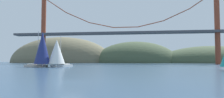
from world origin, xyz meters
TOP-DOWN VIEW (x-y plane):
  - ground_plane at (0.00, 0.00)m, footprint 360.00×360.00m
  - headland_center at (5.00, 135.00)m, footprint 65.58×44.00m
  - headland_right at (60.00, 135.00)m, footprint 78.15×44.00m
  - headland_left at (-55.00, 135.00)m, footprint 85.40×44.00m
  - suspension_bridge at (-0.00, 95.00)m, footprint 137.34×6.00m
  - sailboat_white_mainsail at (-19.23, 41.73)m, footprint 7.19×10.15m
  - sailboat_navy_sail at (-23.68, 40.17)m, footprint 9.69×6.26m

SIDE VIEW (x-z plane):
  - ground_plane at x=0.00m, z-range 0.00..0.00m
  - headland_center at x=5.00m, z-range -16.49..16.49m
  - headland_right at x=60.00m, z-range -12.61..12.61m
  - headland_left at x=-55.00m, z-range -20.81..20.81m
  - sailboat_white_mainsail at x=-19.23m, z-range -0.51..10.00m
  - sailboat_navy_sail at x=-23.68m, z-range 0.07..11.87m
  - suspension_bridge at x=0.00m, z-range -1.43..39.74m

